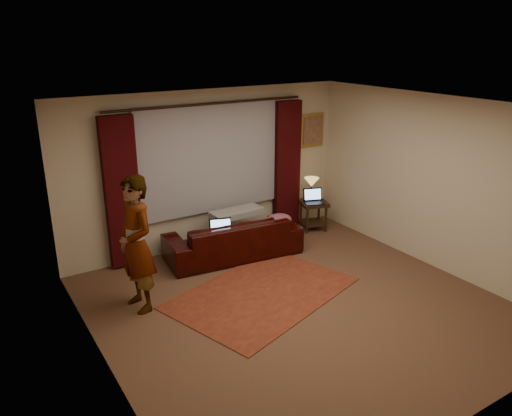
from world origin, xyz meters
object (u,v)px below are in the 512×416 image
at_px(sofa, 233,231).
at_px(laptop_table, 315,197).
at_px(end_table, 313,215).
at_px(person, 136,244).
at_px(tiffany_lamp, 311,189).
at_px(laptop_sofa, 222,229).

height_order(sofa, laptop_table, sofa).
xyz_separation_m(end_table, person, (-3.65, -0.99, 0.63)).
distance_m(end_table, tiffany_lamp, 0.49).
bearing_deg(person, end_table, 97.68).
xyz_separation_m(laptop_sofa, tiffany_lamp, (2.09, 0.44, 0.19)).
height_order(laptop_sofa, laptop_table, laptop_table).
bearing_deg(end_table, laptop_table, -121.61).
xyz_separation_m(sofa, person, (-1.82, -0.74, 0.46)).
bearing_deg(sofa, tiffany_lamp, -163.75).
distance_m(laptop_sofa, person, 1.70).
bearing_deg(sofa, laptop_table, -168.72).
bearing_deg(laptop_table, end_table, 77.87).
distance_m(tiffany_lamp, person, 3.79).
bearing_deg(tiffany_lamp, end_table, -83.71).
distance_m(end_table, laptop_table, 0.41).
bearing_deg(sofa, end_table, -165.99).
distance_m(laptop_table, person, 3.71).
bearing_deg(laptop_sofa, person, -139.08).
height_order(laptop_sofa, end_table, laptop_sofa).
relative_size(sofa, tiffany_lamp, 5.05).
height_order(end_table, tiffany_lamp, tiffany_lamp).
relative_size(end_table, laptop_table, 1.43).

